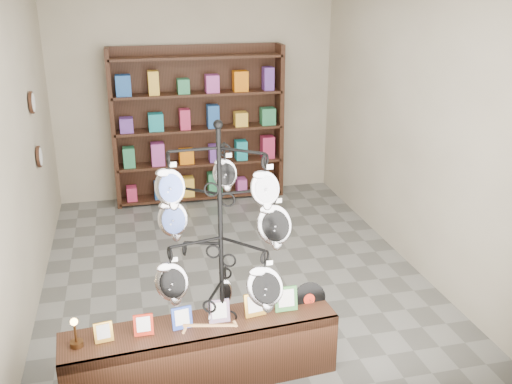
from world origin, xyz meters
TOP-DOWN VIEW (x-y plane):
  - ground at (0.00, 0.00)m, footprint 5.00×5.00m
  - room_envelope at (0.00, 0.00)m, footprint 5.00×5.00m
  - display_tree at (-0.41, -1.81)m, footprint 1.13×1.11m
  - front_shelf at (-0.58, -1.84)m, footprint 2.15×0.59m
  - back_shelving at (0.00, 2.30)m, footprint 2.42×0.36m
  - wall_clocks at (-1.97, 0.80)m, footprint 0.03×0.24m

SIDE VIEW (x-z plane):
  - ground at x=0.00m, z-range 0.00..0.00m
  - front_shelf at x=-0.58m, z-range -0.11..0.64m
  - back_shelving at x=0.00m, z-range -0.07..2.13m
  - display_tree at x=-0.41m, z-range 0.16..2.28m
  - wall_clocks at x=-1.97m, z-range 1.08..1.92m
  - room_envelope at x=0.00m, z-range -0.65..4.35m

